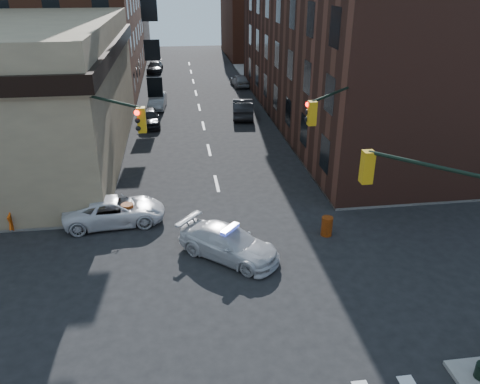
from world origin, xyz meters
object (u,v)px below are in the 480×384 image
object	(u,v)px
parked_car_enear	(243,108)
pedestrian_a	(73,179)
barrel_road	(327,226)
police_car	(229,243)
barricade_nw_a	(80,202)
barrel_bank	(128,214)
parked_car_wfar	(157,101)
parked_car_wnear	(149,117)
pickup	(115,211)

from	to	relation	value
parked_car_enear	pedestrian_a	world-z (taller)	pedestrian_a
parked_car_enear	barrel_road	bearing A→B (deg)	99.37
police_car	barricade_nw_a	size ratio (longest dim) A/B	4.48
parked_car_enear	barrel_bank	xyz separation A→B (m)	(-8.57, -18.69, -0.26)
parked_car_wfar	barricade_nw_a	bearing A→B (deg)	-95.40
parked_car_wnear	barricade_nw_a	xyz separation A→B (m)	(-3.05, -15.35, -0.16)
pickup	barrel_road	distance (m)	10.67
parked_car_wfar	parked_car_enear	bearing A→B (deg)	-23.80
parked_car_wnear	barrel_bank	distance (m)	17.09
barricade_nw_a	parked_car_wnear	bearing A→B (deg)	65.49
pickup	barricade_nw_a	bearing A→B (deg)	47.16
pickup	parked_car_wfar	xyz separation A→B (m)	(1.67, 22.54, -0.00)
police_car	parked_car_enear	bearing A→B (deg)	31.25
parked_car_enear	pedestrian_a	size ratio (longest dim) A/B	2.68
police_car	pedestrian_a	size ratio (longest dim) A/B	2.62
parked_car_wfar	barricade_nw_a	size ratio (longest dim) A/B	3.93
barricade_nw_a	barrel_bank	bearing A→B (deg)	-46.66
parked_car_wnear	parked_car_wfar	world-z (taller)	parked_car_wnear
parked_car_enear	barrel_road	xyz separation A→B (m)	(1.09, -21.17, -0.33)
parked_car_enear	barrel_bank	size ratio (longest dim) A/B	4.45
pickup	parked_car_wnear	distance (m)	16.92
police_car	barricade_nw_a	distance (m)	9.16
police_car	barricade_nw_a	xyz separation A→B (m)	(-7.34, 5.48, -0.15)
parked_car_wnear	police_car	bearing A→B (deg)	-83.37
barricade_nw_a	parked_car_wfar	bearing A→B (deg)	66.92
parked_car_wnear	parked_car_wfar	xyz separation A→B (m)	(0.58, 5.66, -0.02)
police_car	barrel_bank	size ratio (longest dim) A/B	4.35
parked_car_enear	parked_car_wfar	bearing A→B (deg)	-21.79
pickup	parked_car_enear	bearing A→B (deg)	-31.38
barrel_road	barrel_bank	xyz separation A→B (m)	(-9.65, 2.48, 0.07)
barrel_bank	parked_car_enear	bearing A→B (deg)	65.37
parked_car_enear	barrel_bank	bearing A→B (deg)	71.80
parked_car_enear	barricade_nw_a	size ratio (longest dim) A/B	4.59
parked_car_enear	pedestrian_a	bearing A→B (deg)	57.93
police_car	parked_car_wfar	xyz separation A→B (m)	(-3.70, 26.49, -0.00)
parked_car_wnear	barrel_road	world-z (taller)	parked_car_wnear
pedestrian_a	barricade_nw_a	world-z (taller)	pedestrian_a
barrel_bank	barricade_nw_a	world-z (taller)	barrel_bank
police_car	parked_car_enear	size ratio (longest dim) A/B	0.98
police_car	barrel_road	world-z (taller)	police_car
police_car	barricade_nw_a	bearing A→B (deg)	94.26
pedestrian_a	barrel_bank	bearing A→B (deg)	-32.05
pickup	parked_car_wfar	distance (m)	22.61
parked_car_wnear	parked_car_enear	distance (m)	8.30
parked_car_wfar	barricade_nw_a	world-z (taller)	parked_car_wfar
police_car	barrel_bank	xyz separation A→B (m)	(-4.70, 3.74, -0.14)
barrel_bank	barricade_nw_a	bearing A→B (deg)	146.60
barrel_road	pedestrian_a	bearing A→B (deg)	154.10
parked_car_wfar	parked_car_enear	size ratio (longest dim) A/B	0.86
pickup	barrel_bank	xyz separation A→B (m)	(0.67, -0.20, -0.14)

